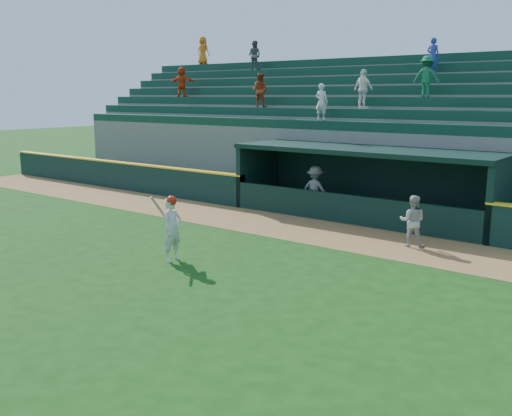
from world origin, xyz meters
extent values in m
plane|color=#154210|center=(0.00, 0.00, 0.00)|extent=(120.00, 120.00, 0.00)
cube|color=olive|center=(0.00, 4.90, 0.01)|extent=(40.00, 3.00, 0.01)
cube|color=black|center=(-12.25, 6.55, 0.60)|extent=(15.50, 0.30, 1.20)
cube|color=yellow|center=(-12.25, 6.55, 1.23)|extent=(15.50, 0.32, 0.06)
imported|color=#ABABA6|center=(2.93, 5.05, 0.74)|extent=(0.86, 0.76, 1.48)
imported|color=gray|center=(-1.75, 7.36, 0.87)|extent=(1.15, 0.70, 1.73)
cube|color=slate|center=(0.00, 7.70, 0.02)|extent=(9.00, 2.60, 0.04)
cube|color=black|center=(-4.60, 7.70, 1.15)|extent=(0.20, 2.60, 2.30)
cube|color=black|center=(4.60, 7.70, 1.15)|extent=(0.20, 2.60, 2.30)
cube|color=black|center=(0.00, 9.00, 1.15)|extent=(9.40, 0.20, 2.30)
cube|color=black|center=(0.00, 7.70, 2.38)|extent=(9.40, 2.80, 0.16)
cube|color=black|center=(0.00, 6.48, 0.50)|extent=(9.00, 0.16, 1.00)
cube|color=brown|center=(0.00, 8.50, 0.25)|extent=(8.40, 0.45, 0.10)
cube|color=slate|center=(0.00, 9.53, 1.46)|extent=(34.00, 0.85, 2.91)
cube|color=#0F3828|center=(0.00, 9.41, 3.09)|extent=(34.00, 0.60, 0.36)
cube|color=slate|center=(0.00, 10.38, 1.68)|extent=(34.00, 0.85, 3.36)
cube|color=#0F3828|center=(0.00, 10.26, 3.54)|extent=(34.00, 0.60, 0.36)
cube|color=slate|center=(0.00, 11.22, 1.91)|extent=(34.00, 0.85, 3.81)
cube|color=#0F3828|center=(0.00, 11.11, 3.99)|extent=(34.00, 0.60, 0.36)
cube|color=slate|center=(0.00, 12.07, 2.13)|extent=(34.00, 0.85, 4.26)
cube|color=#0F3828|center=(0.00, 11.96, 4.44)|extent=(34.00, 0.60, 0.36)
cube|color=slate|center=(0.00, 12.93, 2.35)|extent=(34.00, 0.85, 4.71)
cube|color=#0F3828|center=(0.00, 12.81, 4.89)|extent=(34.00, 0.60, 0.36)
cube|color=slate|center=(0.00, 13.78, 2.58)|extent=(34.00, 0.85, 5.16)
cube|color=#0F3828|center=(0.00, 13.66, 5.34)|extent=(34.00, 0.60, 0.36)
cube|color=slate|center=(0.00, 14.62, 2.80)|extent=(34.00, 0.85, 5.61)
cube|color=#0F3828|center=(0.00, 14.51, 5.79)|extent=(34.00, 0.60, 0.36)
cube|color=slate|center=(0.00, 15.20, 2.80)|extent=(34.50, 0.30, 5.61)
imported|color=orange|center=(-13.89, 14.53, 6.75)|extent=(0.82, 0.59, 1.56)
imported|color=white|center=(-1.47, 10.28, 4.48)|extent=(0.95, 0.58, 1.51)
imported|color=#293A97|center=(0.25, 12.83, 5.78)|extent=(0.54, 0.37, 1.43)
imported|color=#545454|center=(-9.50, 13.68, 6.25)|extent=(0.80, 0.68, 1.47)
imported|color=#16663F|center=(0.71, 11.12, 4.93)|extent=(1.05, 0.69, 1.52)
imported|color=red|center=(-12.22, 11.12, 4.92)|extent=(1.45, 0.76, 1.50)
imported|color=silver|center=(-2.83, 9.43, 3.99)|extent=(0.54, 0.37, 1.43)
imported|color=#9B3517|center=(-6.52, 10.28, 4.46)|extent=(0.81, 0.69, 1.48)
imported|color=silver|center=(-1.40, -0.12, 0.83)|extent=(0.41, 0.62, 1.65)
sphere|color=#B91D0A|center=(-1.40, -0.12, 1.58)|extent=(0.27, 0.27, 0.27)
cylinder|color=tan|center=(-1.58, -0.34, 1.35)|extent=(0.30, 0.46, 0.76)
camera|label=1|loc=(9.11, -10.10, 4.23)|focal=40.00mm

